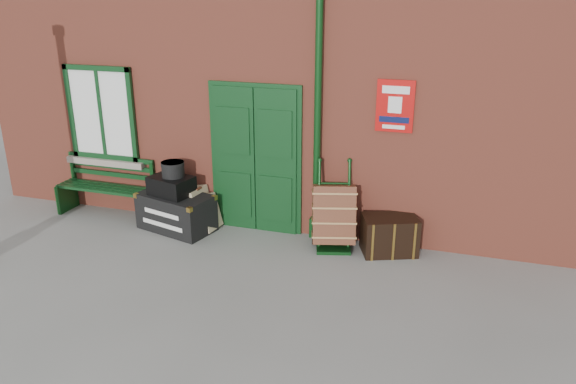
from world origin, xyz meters
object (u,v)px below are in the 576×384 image
at_px(bench, 107,185).
at_px(porter_trolley, 334,215).
at_px(houdini_trunk, 176,212).
at_px(dark_trunk, 389,235).

height_order(bench, porter_trolley, porter_trolley).
bearing_deg(bench, houdini_trunk, -8.69).
relative_size(porter_trolley, dark_trunk, 1.66).
height_order(houdini_trunk, dark_trunk, houdini_trunk).
bearing_deg(dark_trunk, porter_trolley, 160.10).
relative_size(houdini_trunk, porter_trolley, 0.92).
relative_size(bench, dark_trunk, 2.14).
bearing_deg(bench, dark_trunk, 0.18).
distance_m(houdini_trunk, dark_trunk, 3.25).
bearing_deg(porter_trolley, dark_trunk, -14.00).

